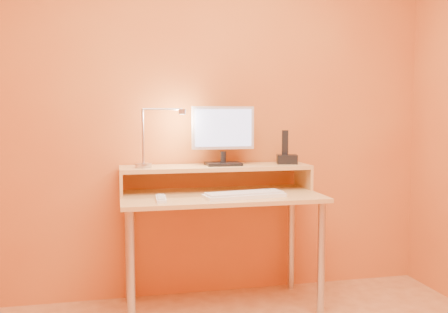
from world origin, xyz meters
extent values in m
cube|color=#C75A23|center=(0.00, 1.50, 1.25)|extent=(3.00, 0.04, 2.50)
cylinder|color=#B8B8C2|center=(-0.55, 0.93, 0.35)|extent=(0.04, 0.04, 0.69)
cylinder|color=#B8B8C2|center=(0.55, 0.93, 0.35)|extent=(0.04, 0.04, 0.69)
cylinder|color=#B8B8C2|center=(-0.55, 1.43, 0.35)|extent=(0.04, 0.04, 0.69)
cylinder|color=#B8B8C2|center=(0.55, 1.43, 0.35)|extent=(0.04, 0.04, 0.69)
cube|color=#EFBE6D|center=(0.00, 1.18, 0.71)|extent=(1.20, 0.60, 0.02)
cube|color=#EFBE6D|center=(-0.59, 1.33, 0.79)|extent=(0.02, 0.30, 0.14)
cube|color=#EFBE6D|center=(0.59, 1.33, 0.79)|extent=(0.02, 0.30, 0.14)
cube|color=#EFBE6D|center=(0.00, 1.33, 0.87)|extent=(1.20, 0.30, 0.02)
cube|color=black|center=(0.05, 1.33, 0.89)|extent=(0.22, 0.16, 0.02)
cylinder|color=black|center=(0.05, 1.33, 0.93)|extent=(0.04, 0.04, 0.07)
cube|color=silver|center=(0.05, 1.34, 1.12)|extent=(0.40, 0.04, 0.27)
cube|color=black|center=(0.05, 1.36, 1.12)|extent=(0.36, 0.02, 0.23)
cube|color=#9BACE2|center=(0.05, 1.32, 1.12)|extent=(0.36, 0.01, 0.23)
cylinder|color=#B8B8C2|center=(-0.46, 1.30, 0.89)|extent=(0.10, 0.10, 0.02)
cylinder|color=#B8B8C2|center=(-0.46, 1.30, 1.07)|extent=(0.01, 0.01, 0.33)
cylinder|color=#B8B8C2|center=(-0.34, 1.30, 1.24)|extent=(0.24, 0.01, 0.01)
cylinder|color=#B8B8C2|center=(-0.22, 1.30, 1.22)|extent=(0.04, 0.04, 0.03)
cylinder|color=#FFEAC6|center=(-0.22, 1.30, 1.20)|extent=(0.03, 0.03, 0.00)
cube|color=black|center=(0.48, 1.33, 0.91)|extent=(0.15, 0.13, 0.06)
cube|color=black|center=(0.46, 1.33, 1.02)|extent=(0.04, 0.03, 0.16)
cube|color=#3658FF|center=(0.52, 1.28, 0.91)|extent=(0.01, 0.00, 0.04)
cube|color=white|center=(0.11, 1.04, 0.73)|extent=(0.49, 0.22, 0.02)
ellipsoid|color=white|center=(0.27, 1.08, 0.74)|extent=(0.07, 0.11, 0.04)
cube|color=white|center=(-0.37, 1.05, 0.73)|extent=(0.06, 0.20, 0.02)
camera|label=1|loc=(-0.61, -1.68, 1.21)|focal=39.06mm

